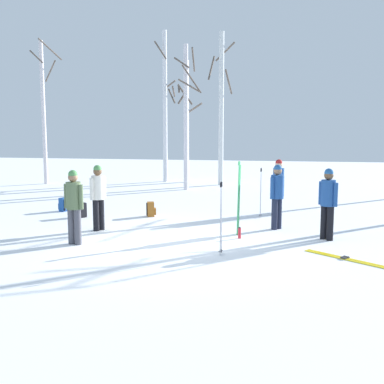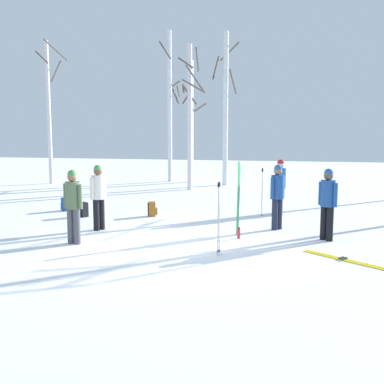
{
  "view_description": "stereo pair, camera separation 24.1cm",
  "coord_description": "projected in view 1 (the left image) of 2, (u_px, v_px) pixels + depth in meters",
  "views": [
    {
      "loc": [
        2.44,
        -10.37,
        2.61
      ],
      "look_at": [
        0.05,
        1.55,
        1.0
      ],
      "focal_mm": 43.88,
      "sensor_mm": 36.0,
      "label": 1
    },
    {
      "loc": [
        2.67,
        -10.32,
        2.61
      ],
      "look_at": [
        0.05,
        1.55,
        1.0
      ],
      "focal_mm": 43.88,
      "sensor_mm": 36.0,
      "label": 2
    }
  ],
  "objects": [
    {
      "name": "ground_plane",
      "position": [
        177.0,
        243.0,
        10.9
      ],
      "size": [
        60.0,
        60.0,
        0.0
      ],
      "primitive_type": "plane",
      "color": "white"
    },
    {
      "name": "person_0",
      "position": [
        98.0,
        193.0,
        12.18
      ],
      "size": [
        0.34,
        0.48,
        1.72
      ],
      "color": "black",
      "rests_on": "ground_plane"
    },
    {
      "name": "person_1",
      "position": [
        277.0,
        192.0,
        12.33
      ],
      "size": [
        0.35,
        0.43,
        1.72
      ],
      "color": "#1E2338",
      "rests_on": "ground_plane"
    },
    {
      "name": "person_2",
      "position": [
        328.0,
        199.0,
        11.11
      ],
      "size": [
        0.42,
        0.38,
        1.72
      ],
      "color": "black",
      "rests_on": "ground_plane"
    },
    {
      "name": "person_3",
      "position": [
        74.0,
        202.0,
        10.67
      ],
      "size": [
        0.51,
        0.34,
        1.72
      ],
      "color": "#4C4C56",
      "rests_on": "ground_plane"
    },
    {
      "name": "person_4",
      "position": [
        278.0,
        183.0,
        14.53
      ],
      "size": [
        0.34,
        0.51,
        1.72
      ],
      "color": "#4C4C56",
      "rests_on": "ground_plane"
    },
    {
      "name": "ski_pair_planted_0",
      "position": [
        239.0,
        198.0,
        11.69
      ],
      "size": [
        0.07,
        0.23,
        1.85
      ],
      "color": "green",
      "rests_on": "ground_plane"
    },
    {
      "name": "ski_pair_lying_1",
      "position": [
        347.0,
        259.0,
        9.52
      ],
      "size": [
        1.64,
        1.29,
        0.05
      ],
      "color": "yellow",
      "rests_on": "ground_plane"
    },
    {
      "name": "ski_poles_0",
      "position": [
        261.0,
        191.0,
        13.97
      ],
      "size": [
        0.07,
        0.24,
        1.49
      ],
      "color": "#B2B2BC",
      "rests_on": "ground_plane"
    },
    {
      "name": "ski_poles_1",
      "position": [
        221.0,
        216.0,
        9.82
      ],
      "size": [
        0.07,
        0.23,
        1.54
      ],
      "color": "#B2B2BC",
      "rests_on": "ground_plane"
    },
    {
      "name": "backpack_0",
      "position": [
        151.0,
        209.0,
        14.25
      ],
      "size": [
        0.33,
        0.31,
        0.44
      ],
      "color": "#99591E",
      "rests_on": "ground_plane"
    },
    {
      "name": "backpack_1",
      "position": [
        64.0,
        205.0,
        15.16
      ],
      "size": [
        0.33,
        0.31,
        0.44
      ],
      "color": "#1E4C99",
      "rests_on": "ground_plane"
    },
    {
      "name": "backpack_2",
      "position": [
        81.0,
        210.0,
        14.12
      ],
      "size": [
        0.34,
        0.34,
        0.44
      ],
      "color": "black",
      "rests_on": "ground_plane"
    },
    {
      "name": "water_bottle_0",
      "position": [
        240.0,
        233.0,
        11.35
      ],
      "size": [
        0.07,
        0.07,
        0.28
      ],
      "color": "red",
      "rests_on": "ground_plane"
    },
    {
      "name": "birch_tree_0",
      "position": [
        44.0,
        110.0,
        22.5
      ],
      "size": [
        1.32,
        1.56,
        6.81
      ],
      "color": "silver",
      "rests_on": "ground_plane"
    },
    {
      "name": "birch_tree_1",
      "position": [
        165.0,
        106.0,
        23.52
      ],
      "size": [
        1.03,
        1.03,
        7.49
      ],
      "color": "silver",
      "rests_on": "ground_plane"
    },
    {
      "name": "birch_tree_2",
      "position": [
        186.0,
        120.0,
        23.29
      ],
      "size": [
        1.29,
        1.28,
        5.99
      ],
      "color": "silver",
      "rests_on": "ground_plane"
    },
    {
      "name": "birch_tree_3",
      "position": [
        186.0,
        114.0,
        20.27
      ],
      "size": [
        1.58,
        1.24,
        6.25
      ],
      "color": "silver",
      "rests_on": "ground_plane"
    },
    {
      "name": "birch_tree_4",
      "position": [
        221.0,
        107.0,
        22.03
      ],
      "size": [
        1.18,
        1.11,
        7.13
      ],
      "color": "silver",
      "rests_on": "ground_plane"
    }
  ]
}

